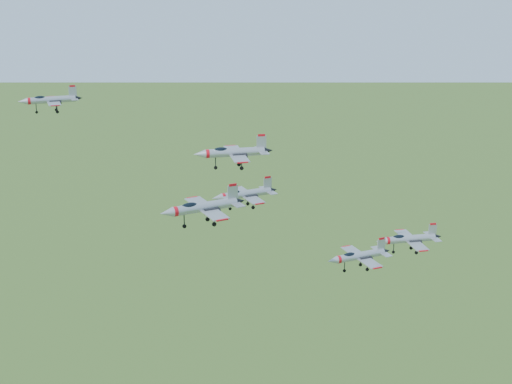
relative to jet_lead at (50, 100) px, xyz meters
name	(u,v)px	position (x,y,z in m)	size (l,w,h in m)	color
jet_lead	(50,100)	(0.00, 0.00, 0.00)	(10.69, 8.79, 2.86)	#94989F
jet_left_high	(233,152)	(28.49, -12.79, -8.45)	(13.74, 11.44, 3.67)	#94989F
jet_right_high	(202,207)	(19.15, -27.87, -12.30)	(13.69, 11.44, 3.66)	#94989F
jet_left_low	(244,194)	(33.66, -3.00, -19.44)	(13.57, 11.28, 3.62)	#94989F
jet_right_low	(358,256)	(46.93, -24.86, -25.15)	(12.29, 10.18, 3.28)	#94989F
jet_trail	(408,239)	(64.28, -12.13, -29.03)	(13.65, 11.36, 3.65)	#94989F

